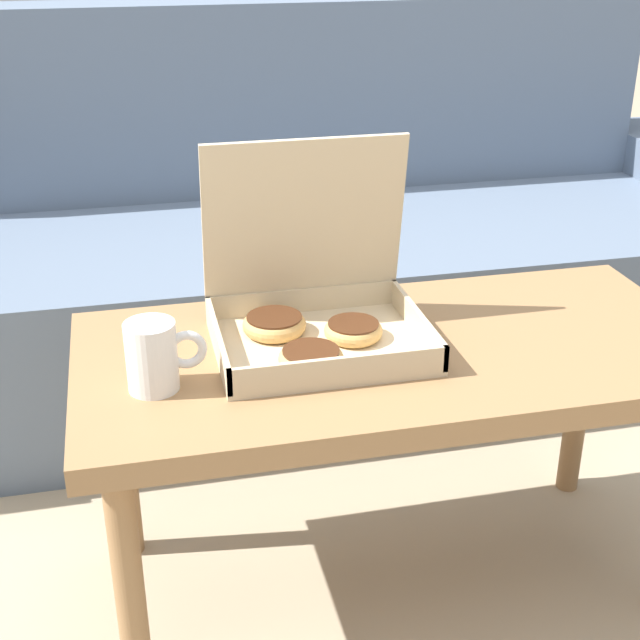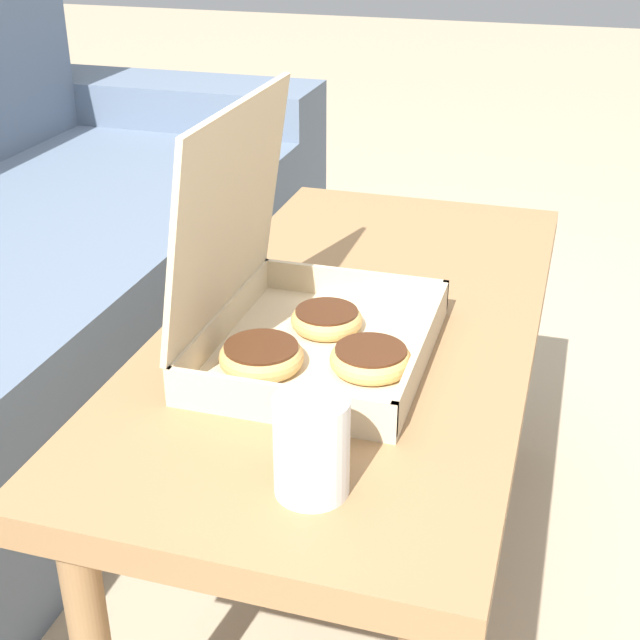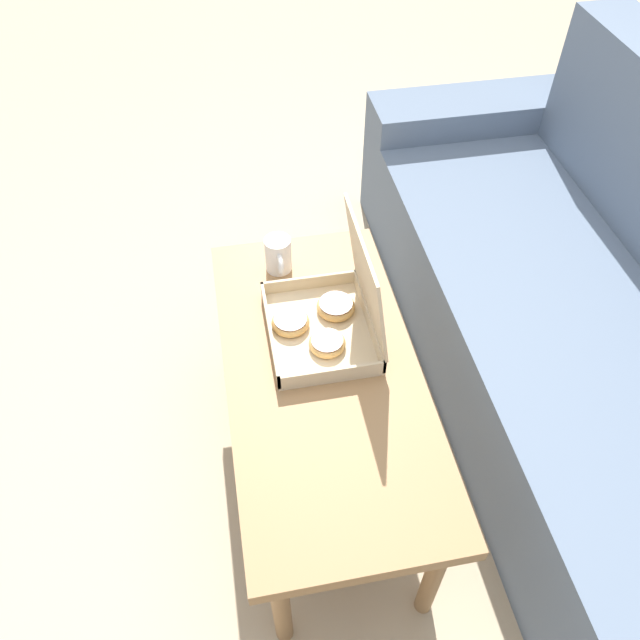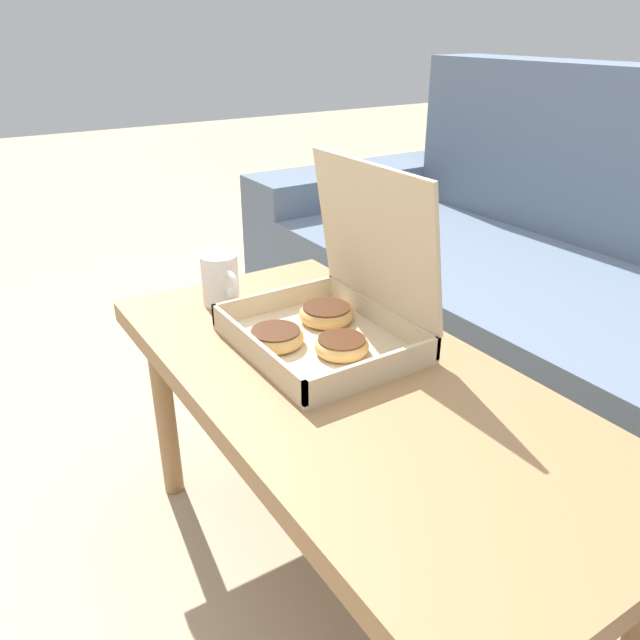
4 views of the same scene
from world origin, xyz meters
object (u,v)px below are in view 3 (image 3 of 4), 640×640
object	(u,v)px
couch	(621,363)
coffee_table	(323,383)
coffee_mug	(278,255)
pastry_box	(330,314)

from	to	relation	value
couch	coffee_table	world-z (taller)	couch
coffee_mug	couch	bearing A→B (deg)	67.60
pastry_box	coffee_mug	distance (m)	0.27
pastry_box	coffee_mug	bearing A→B (deg)	-158.96
coffee_table	coffee_mug	distance (m)	0.40
coffee_table	coffee_mug	bearing A→B (deg)	-171.89
pastry_box	coffee_mug	xyz separation A→B (m)	(-0.25, -0.10, -0.01)
couch	pastry_box	size ratio (longest dim) A/B	7.54
couch	coffee_mug	distance (m)	1.03
pastry_box	coffee_mug	size ratio (longest dim) A/B	2.82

